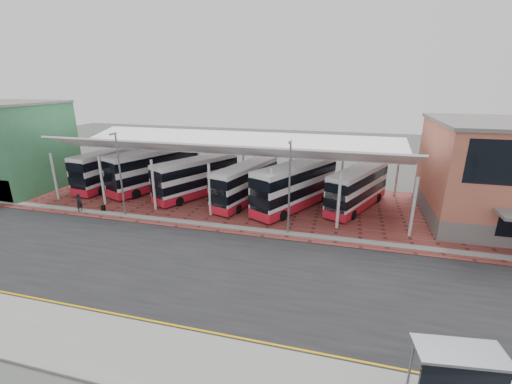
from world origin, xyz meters
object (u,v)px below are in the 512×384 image
at_px(bus_4, 295,186).
at_px(pedestrian, 79,203).
at_px(bus_3, 246,184).
at_px(bus_2, 197,178).
at_px(bus_5, 357,188).
at_px(bus_shelter, 467,379).
at_px(bus_1, 155,169).
at_px(bus_0, 112,168).

distance_m(bus_4, pedestrian, 21.62).
bearing_deg(bus_4, bus_3, -155.20).
distance_m(bus_2, bus_5, 17.37).
height_order(bus_3, bus_5, bus_5).
height_order(pedestrian, bus_shelter, bus_shelter).
bearing_deg(bus_4, bus_shelter, -37.56).
height_order(bus_1, bus_2, bus_1).
height_order(bus_5, bus_shelter, bus_5).
xyz_separation_m(bus_5, bus_shelter, (3.71, -22.75, -0.30)).
bearing_deg(bus_0, pedestrian, -68.75).
bearing_deg(bus_1, bus_2, 10.66).
distance_m(bus_0, bus_1, 5.72).
bearing_deg(pedestrian, bus_5, -64.92).
bearing_deg(bus_1, bus_4, 15.71).
bearing_deg(bus_0, bus_1, 7.75).
relative_size(bus_0, bus_shelter, 3.16).
bearing_deg(bus_2, bus_5, 29.75).
relative_size(bus_1, bus_2, 1.13).
bearing_deg(bus_2, bus_1, -164.70).
bearing_deg(pedestrian, bus_2, -42.89).
distance_m(bus_3, bus_5, 11.53).
bearing_deg(pedestrian, bus_0, 23.72).
bearing_deg(bus_0, bus_shelter, -29.84).
xyz_separation_m(bus_1, bus_shelter, (27.07, -23.33, -0.61)).
bearing_deg(bus_2, pedestrian, -113.25).
xyz_separation_m(bus_0, pedestrian, (2.46, -8.63, -1.29)).
bearing_deg(bus_2, bus_3, 21.69).
xyz_separation_m(bus_0, bus_2, (11.71, -1.05, -0.10)).
xyz_separation_m(bus_3, bus_4, (5.35, -0.26, 0.25)).
xyz_separation_m(bus_1, bus_4, (17.26, -2.14, -0.07)).
bearing_deg(pedestrian, bus_4, -64.05).
relative_size(bus_1, pedestrian, 6.20).
height_order(bus_0, bus_2, bus_0).
bearing_deg(bus_1, bus_shelter, -17.97).
bearing_deg(bus_3, pedestrian, -139.55).
bearing_deg(bus_5, bus_shelter, -56.41).
bearing_deg(bus_5, bus_3, -149.22).
relative_size(bus_5, bus_shelter, 2.87).
distance_m(bus_1, bus_shelter, 35.75).
bearing_deg(bus_shelter, bus_1, 131.99).
height_order(bus_3, pedestrian, bus_3).
xyz_separation_m(bus_4, bus_shelter, (9.82, -21.19, -0.54)).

